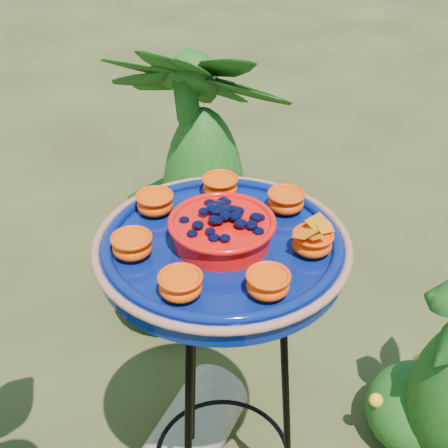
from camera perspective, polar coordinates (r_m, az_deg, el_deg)
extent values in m
torus|color=black|center=(1.15, -0.18, -3.73)|extent=(0.33, 0.33, 0.02)
cylinder|color=black|center=(1.54, -2.90, -13.68)|extent=(0.05, 0.08, 0.87)
cylinder|color=black|center=(1.46, 5.74, -17.23)|extent=(0.06, 0.08, 0.87)
cylinder|color=#071559|center=(1.13, -0.18, -2.46)|extent=(0.59, 0.59, 0.04)
torus|color=#AA6C4C|center=(1.12, -0.18, -1.73)|extent=(0.47, 0.47, 0.02)
torus|color=#071559|center=(1.12, -0.18, -1.57)|extent=(0.43, 0.43, 0.02)
cylinder|color=red|center=(1.10, -0.18, -0.74)|extent=(0.23, 0.23, 0.04)
torus|color=red|center=(1.09, -0.18, 0.20)|extent=(0.19, 0.19, 0.01)
ellipsoid|color=black|center=(1.09, -0.18, 0.46)|extent=(0.15, 0.15, 0.03)
ellipsoid|color=#FF3402|center=(1.20, 5.68, 1.93)|extent=(0.07, 0.07, 0.03)
cylinder|color=#E65B04|center=(1.19, 5.73, 2.63)|extent=(0.06, 0.06, 0.01)
ellipsoid|color=#FF3402|center=(1.24, -0.37, 3.34)|extent=(0.07, 0.07, 0.03)
cylinder|color=#E65B04|center=(1.23, -0.37, 4.03)|extent=(0.06, 0.06, 0.01)
ellipsoid|color=#FF3402|center=(1.19, -6.31, 1.74)|extent=(0.07, 0.07, 0.03)
cylinder|color=#E65B04|center=(1.18, -6.36, 2.45)|extent=(0.06, 0.06, 0.01)
ellipsoid|color=#FF3402|center=(1.09, -8.38, -2.13)|extent=(0.07, 0.07, 0.03)
cylinder|color=#E65B04|center=(1.08, -8.46, -1.39)|extent=(0.06, 0.06, 0.01)
ellipsoid|color=#FF3402|center=(0.99, -3.98, -5.78)|extent=(0.07, 0.07, 0.03)
cylinder|color=#E65B04|center=(0.98, -4.02, -5.01)|extent=(0.06, 0.06, 0.01)
ellipsoid|color=#FF3402|center=(1.00, 4.04, -5.64)|extent=(0.07, 0.07, 0.03)
cylinder|color=#E65B04|center=(0.99, 4.08, -4.87)|extent=(0.06, 0.06, 0.01)
ellipsoid|color=#FF3402|center=(1.09, 8.06, -1.86)|extent=(0.07, 0.07, 0.03)
cylinder|color=#E65B04|center=(1.08, 8.14, -1.12)|extent=(0.06, 0.06, 0.01)
cylinder|color=black|center=(1.08, 8.18, -0.69)|extent=(0.01, 0.03, 0.00)
cube|color=orange|center=(1.06, 7.45, -0.90)|extent=(0.04, 0.04, 0.01)
cube|color=orange|center=(1.09, 8.58, 0.17)|extent=(0.04, 0.04, 0.01)
imported|color=#164612|center=(2.08, -1.85, 3.60)|extent=(0.75, 0.75, 1.03)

